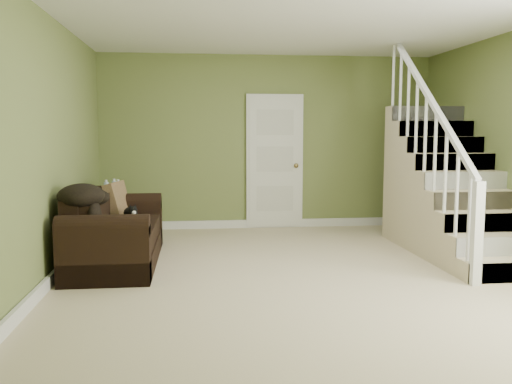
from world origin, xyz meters
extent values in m
cube|color=#C5B58E|center=(0.00, 0.00, 0.00)|extent=(5.00, 5.50, 0.01)
cube|color=white|center=(0.00, 0.00, 2.60)|extent=(5.00, 5.50, 0.01)
cube|color=olive|center=(0.00, 2.75, 1.30)|extent=(5.00, 0.04, 2.60)
cube|color=olive|center=(0.00, -2.75, 1.30)|extent=(5.00, 0.04, 2.60)
cube|color=olive|center=(-2.50, 0.00, 1.30)|extent=(0.04, 5.50, 2.60)
cube|color=white|center=(0.00, 2.72, 0.06)|extent=(5.00, 0.04, 0.12)
cube|color=white|center=(-2.47, 0.00, 0.06)|extent=(0.04, 5.50, 0.12)
cube|color=white|center=(0.10, 2.71, 1.01)|extent=(0.86, 0.05, 2.02)
cube|color=white|center=(0.10, 2.69, 1.00)|extent=(0.78, 0.04, 1.96)
sphere|color=olive|center=(0.42, 2.65, 0.95)|extent=(0.07, 0.07, 0.07)
cube|color=#C5B58E|center=(2.00, -0.46, 0.10)|extent=(1.00, 0.27, 0.20)
cylinder|color=white|center=(1.55, -0.46, 0.65)|extent=(0.04, 0.04, 0.90)
cube|color=#C5B58E|center=(2.00, -0.19, 0.20)|extent=(1.00, 0.27, 0.40)
cylinder|color=white|center=(1.55, -0.19, 0.85)|extent=(0.04, 0.04, 0.90)
cube|color=#C5B58E|center=(2.00, 0.08, 0.30)|extent=(1.00, 0.27, 0.60)
cylinder|color=white|center=(1.55, 0.08, 1.05)|extent=(0.04, 0.04, 0.90)
cube|color=#C5B58E|center=(2.00, 0.35, 0.40)|extent=(1.00, 0.27, 0.80)
cylinder|color=white|center=(1.55, 0.35, 1.25)|extent=(0.04, 0.04, 0.90)
cube|color=#C5B58E|center=(2.00, 0.62, 0.50)|extent=(1.00, 0.27, 1.00)
cylinder|color=white|center=(1.55, 0.62, 1.45)|extent=(0.04, 0.04, 0.90)
cube|color=#C5B58E|center=(2.00, 0.89, 0.60)|extent=(1.00, 0.27, 1.20)
cylinder|color=white|center=(1.55, 0.89, 1.65)|extent=(0.04, 0.04, 0.90)
cube|color=#C5B58E|center=(2.00, 1.16, 0.70)|extent=(1.00, 0.27, 1.40)
cylinder|color=white|center=(1.55, 1.16, 1.85)|extent=(0.04, 0.04, 0.90)
cube|color=#C5B58E|center=(2.00, 1.43, 0.80)|extent=(1.00, 0.27, 1.60)
cylinder|color=white|center=(1.55, 1.43, 2.05)|extent=(0.04, 0.04, 0.90)
cube|color=#C5B58E|center=(2.00, 1.70, 0.90)|extent=(1.00, 0.27, 1.80)
cylinder|color=white|center=(1.55, 1.70, 2.25)|extent=(0.04, 0.04, 0.90)
cube|color=white|center=(1.55, -0.62, 0.50)|extent=(0.09, 0.09, 1.00)
cube|color=white|center=(1.55, 0.62, 1.90)|extent=(0.06, 2.46, 1.84)
cube|color=black|center=(-1.97, 0.66, 0.11)|extent=(0.87, 2.01, 0.23)
cube|color=black|center=(-1.88, 0.66, 0.33)|extent=(0.66, 1.52, 0.20)
cube|color=black|center=(-1.97, -0.23, 0.28)|extent=(0.87, 0.23, 0.57)
cube|color=black|center=(-1.97, 1.55, 0.28)|extent=(0.87, 0.23, 0.57)
cylinder|color=black|center=(-1.97, -0.23, 0.57)|extent=(0.87, 0.23, 0.23)
cylinder|color=black|center=(-1.97, 1.55, 0.57)|extent=(0.87, 0.23, 0.23)
cube|color=black|center=(-2.31, 0.66, 0.51)|extent=(0.18, 1.56, 0.58)
cube|color=black|center=(-2.17, 0.66, 0.58)|extent=(0.13, 1.50, 0.32)
cube|color=black|center=(-2.19, 1.92, 0.30)|extent=(0.56, 0.56, 0.60)
cylinder|color=silver|center=(-2.27, 1.86, 0.70)|extent=(0.06, 0.06, 0.20)
cylinder|color=#2F63B9|center=(-2.27, 1.86, 0.70)|extent=(0.07, 0.07, 0.05)
cylinder|color=white|center=(-2.27, 1.86, 0.81)|extent=(0.03, 0.03, 0.03)
cylinder|color=silver|center=(-2.12, 1.90, 0.70)|extent=(0.06, 0.06, 0.20)
cylinder|color=#2F63B9|center=(-2.12, 1.90, 0.70)|extent=(0.07, 0.07, 0.05)
cylinder|color=white|center=(-2.12, 1.90, 0.81)|extent=(0.03, 0.03, 0.03)
cylinder|color=silver|center=(-2.19, 2.02, 0.70)|extent=(0.06, 0.06, 0.20)
cylinder|color=#2F63B9|center=(-2.19, 2.02, 0.70)|extent=(0.07, 0.07, 0.05)
cylinder|color=white|center=(-2.19, 2.02, 0.81)|extent=(0.03, 0.03, 0.03)
ellipsoid|color=black|center=(-1.86, 1.02, 0.50)|extent=(0.24, 0.31, 0.15)
ellipsoid|color=white|center=(-1.86, 0.95, 0.48)|extent=(0.12, 0.14, 0.08)
sphere|color=black|center=(-1.86, 0.87, 0.56)|extent=(0.13, 0.13, 0.10)
ellipsoid|color=white|center=(-1.86, 0.83, 0.54)|extent=(0.06, 0.06, 0.05)
cone|color=black|center=(-1.89, 0.88, 0.61)|extent=(0.05, 0.05, 0.05)
cone|color=black|center=(-1.83, 0.88, 0.61)|extent=(0.05, 0.05, 0.05)
cylinder|color=black|center=(-1.79, 1.12, 0.45)|extent=(0.14, 0.19, 0.03)
ellipsoid|color=gold|center=(-1.87, 0.09, 0.46)|extent=(0.08, 0.21, 0.06)
cube|color=#4F391F|center=(-2.05, 1.34, 0.60)|extent=(0.32, 0.52, 0.50)
ellipsoid|color=black|center=(-2.23, 0.11, 0.82)|extent=(0.49, 0.62, 0.25)
camera|label=1|loc=(-1.09, -5.41, 1.46)|focal=38.00mm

